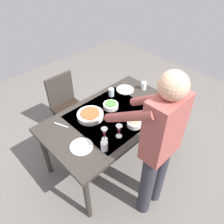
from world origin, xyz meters
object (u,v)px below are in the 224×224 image
(chair_near, at_px, (66,102))
(wine_glass_right, at_px, (104,132))
(dinner_plate_near, at_px, (81,147))
(dining_table, at_px, (112,120))
(water_cup_near_left, at_px, (144,86))
(wine_bottle, at_px, (152,114))
(water_cup_far_left, at_px, (104,146))
(side_bowl_salad, at_px, (111,105))
(side_bowl_bread, at_px, (134,123))
(dinner_plate_far, at_px, (125,90))
(serving_bowl_pasta, at_px, (90,115))
(water_cup_near_right, at_px, (111,92))
(person_server, at_px, (159,145))
(wine_glass_left, at_px, (119,129))

(chair_near, bearing_deg, wine_glass_right, 78.01)
(chair_near, bearing_deg, dinner_plate_near, 64.94)
(dining_table, bearing_deg, water_cup_near_left, -172.32)
(wine_bottle, xyz_separation_m, water_cup_far_left, (0.65, -0.06, -0.06))
(side_bowl_salad, height_order, side_bowl_bread, same)
(wine_glass_right, distance_m, side_bowl_salad, 0.52)
(dinner_plate_near, bearing_deg, water_cup_far_left, 127.13)
(dinner_plate_far, bearing_deg, water_cup_near_left, 140.71)
(wine_glass_right, xyz_separation_m, serving_bowl_pasta, (-0.11, -0.36, -0.07))
(chair_near, relative_size, water_cup_near_right, 8.92)
(wine_glass_right, height_order, side_bowl_bread, wine_glass_right)
(dining_table, distance_m, dinner_plate_far, 0.55)
(dining_table, distance_m, side_bowl_bread, 0.31)
(side_bowl_salad, bearing_deg, person_server, 74.53)
(wine_glass_left, xyz_separation_m, serving_bowl_pasta, (0.02, -0.43, -0.07))
(chair_near, height_order, dinner_plate_near, chair_near)
(water_cup_near_left, bearing_deg, serving_bowl_pasta, -3.66)
(water_cup_far_left, bearing_deg, side_bowl_bread, -177.20)
(side_bowl_salad, bearing_deg, wine_glass_right, 39.15)
(wine_glass_right, distance_m, dinner_plate_near, 0.27)
(wine_glass_left, bearing_deg, dinner_plate_far, -141.16)
(water_cup_near_left, bearing_deg, dinner_plate_far, -39.29)
(wine_glass_left, distance_m, side_bowl_salad, 0.49)
(wine_glass_right, height_order, dinner_plate_far, wine_glass_right)
(side_bowl_salad, bearing_deg, water_cup_near_left, 177.85)
(wine_bottle, distance_m, water_cup_near_right, 0.66)
(person_server, bearing_deg, serving_bowl_pasta, -86.29)
(wine_bottle, height_order, water_cup_near_left, wine_bottle)
(water_cup_near_right, relative_size, dinner_plate_far, 0.44)
(water_cup_far_left, height_order, side_bowl_salad, water_cup_far_left)
(wine_glass_right, relative_size, side_bowl_salad, 0.84)
(chair_near, relative_size, side_bowl_bread, 5.69)
(chair_near, relative_size, water_cup_far_left, 8.64)
(chair_near, bearing_deg, person_server, 88.01)
(wine_bottle, bearing_deg, wine_glass_left, -11.23)
(chair_near, height_order, wine_bottle, wine_bottle)
(dining_table, xyz_separation_m, wine_glass_right, (0.31, 0.21, 0.18))
(chair_near, relative_size, dinner_plate_far, 3.96)
(wine_glass_right, distance_m, side_bowl_bread, 0.38)
(wine_bottle, bearing_deg, dinner_plate_far, -111.60)
(serving_bowl_pasta, bearing_deg, water_cup_far_left, 65.68)
(person_server, distance_m, dinner_plate_near, 0.75)
(dining_table, height_order, dinner_plate_near, dinner_plate_near)
(person_server, distance_m, water_cup_far_left, 0.51)
(water_cup_near_right, xyz_separation_m, side_bowl_salad, (0.17, 0.17, -0.02))
(person_server, bearing_deg, chair_near, -91.99)
(dining_table, xyz_separation_m, side_bowl_salad, (-0.09, -0.11, 0.11))
(dinner_plate_near, height_order, dinner_plate_far, same)
(side_bowl_salad, bearing_deg, chair_near, -76.37)
(chair_near, relative_size, wine_bottle, 3.07)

